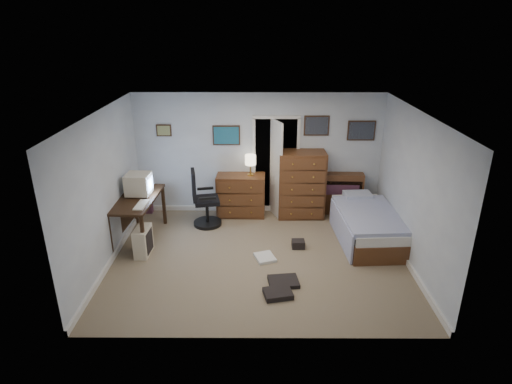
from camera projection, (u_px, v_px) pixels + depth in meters
floor at (259, 258)px, 7.35m from camera, size 5.00×4.00×0.02m
computer_desk at (132, 207)px, 7.75m from camera, size 0.74×1.48×0.83m
crt_monitor at (139, 184)px, 7.74m from camera, size 0.45×0.42×0.40m
keyboard at (141, 205)px, 7.34m from camera, size 0.19×0.45×0.03m
pc_tower at (143, 241)px, 7.38m from camera, size 0.25×0.48×0.50m
office_chair at (204, 204)px, 8.37m from camera, size 0.65×0.65×1.15m
media_stack at (148, 197)px, 8.95m from camera, size 0.15×0.15×0.71m
low_dresser at (241, 195)px, 8.84m from camera, size 1.00×0.53×0.87m
table_lamp at (250, 161)px, 8.55m from camera, size 0.23×0.23×0.43m
doorway at (275, 162)px, 9.08m from camera, size 0.96×1.12×2.05m
tall_dresser at (301, 184)px, 8.71m from camera, size 0.96×0.59×1.38m
headboard_bookcase at (339, 192)px, 8.90m from camera, size 0.98×0.29×0.88m
bed at (366, 224)px, 7.89m from camera, size 1.13×1.97×0.63m
wall_posters at (287, 131)px, 8.53m from camera, size 4.38×0.04×0.60m
floor_clutter at (281, 273)px, 6.84m from camera, size 0.92×1.74×0.14m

